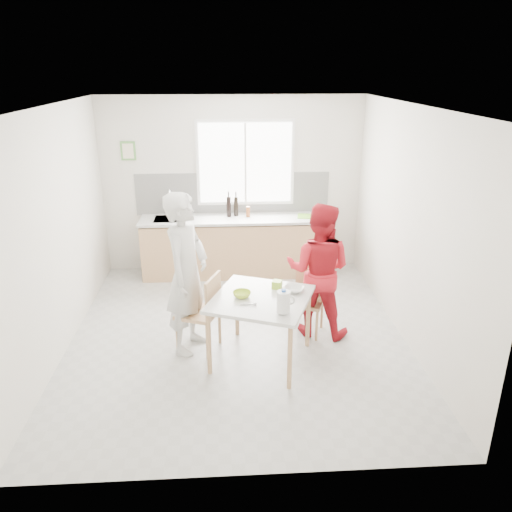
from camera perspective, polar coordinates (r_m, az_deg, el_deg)
The scene contains 21 objects.
ground at distance 6.20m, azimuth -2.09°, elevation -8.98°, with size 4.50×4.50×0.00m, color #B7B7B2.
room_shell at distance 5.57m, azimuth -2.31°, elevation 5.86°, with size 4.50×4.50×4.50m.
window at distance 7.73m, azimuth -1.22°, elevation 10.57°, with size 1.50×0.06×1.30m.
backsplash at distance 7.84m, azimuth -2.67°, elevation 7.15°, with size 3.00×0.02×0.65m, color white.
picture_frame at distance 7.83m, azimuth -14.41°, elevation 11.55°, with size 0.22×0.03×0.28m.
kitchen_counter at distance 7.80m, azimuth -2.56°, elevation 0.87°, with size 2.84×0.64×1.37m.
dining_table at distance 5.40m, azimuth 0.58°, elevation -5.51°, with size 1.28×1.28×0.76m.
chair_left at distance 5.70m, azimuth -6.02°, elevation -6.11°, with size 0.56×0.56×0.93m.
chair_far at distance 6.14m, azimuth 5.95°, elevation -4.59°, with size 0.50×0.50×0.83m.
person_white at distance 5.59m, azimuth -7.92°, elevation -2.03°, with size 0.68×0.44×1.86m, color silver.
person_red at distance 5.96m, azimuth 7.14°, elevation -1.65°, with size 0.80×0.62×1.64m, color red.
bowl_green at distance 5.37m, azimuth -1.62°, elevation -4.40°, with size 0.19×0.19×0.06m, color #B3D531.
bowl_white at distance 5.51m, azimuth 4.34°, elevation -3.83°, with size 0.22×0.22×0.05m, color silver.
milk_jug at distance 4.99m, azimuth 3.21°, elevation -5.20°, with size 0.19×0.14×0.24m.
green_box at distance 5.57m, azimuth 2.42°, elevation -3.28°, with size 0.10×0.10×0.09m, color #9FD230.
spoon at distance 5.20m, azimuth -0.98°, elevation -5.54°, with size 0.01×0.01×0.16m, color #A5A5AA.
cutting_board at distance 7.72m, azimuth 6.08°, elevation 4.54°, with size 0.35×0.25×0.01m, color #70BE2B.
wine_bottle_a at distance 7.65m, azimuth -3.13°, elevation 5.67°, with size 0.07×0.07×0.32m, color black.
wine_bottle_b at distance 7.70m, azimuth -2.30°, elevation 5.70°, with size 0.07×0.07×0.30m, color black.
jar_amber at distance 7.66m, azimuth -0.91°, elevation 5.10°, with size 0.06×0.06×0.16m, color brown.
soap_bottle at distance 7.73m, azimuth -7.98°, elevation 5.09°, with size 0.08×0.08×0.17m, color #999999.
Camera 1 is at (-0.11, -5.37, 3.09)m, focal length 35.00 mm.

